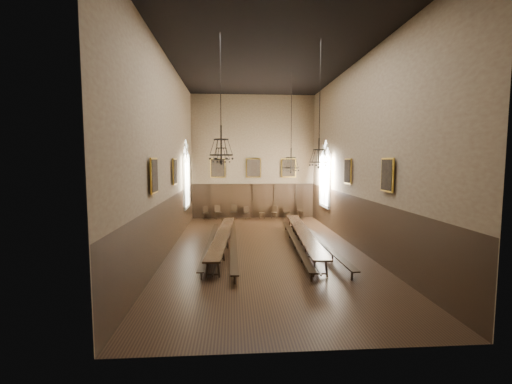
{
  "coord_description": "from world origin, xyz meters",
  "views": [
    {
      "loc": [
        -1.51,
        -16.18,
        4.25
      ],
      "look_at": [
        -0.31,
        1.5,
        2.61
      ],
      "focal_mm": 24.0,
      "sensor_mm": 36.0,
      "label": 1
    }
  ],
  "objects": [
    {
      "name": "portrait_left_1",
      "position": [
        -4.38,
        -3.5,
        3.7
      ],
      "size": [
        0.12,
        1.0,
        1.3
      ],
      "color": "gold",
      "rests_on": "wall_left"
    },
    {
      "name": "table_left",
      "position": [
        -2.02,
        0.14,
        0.36
      ],
      "size": [
        1.17,
        9.2,
        0.72
      ],
      "rotation": [
        0.0,
        0.0,
        -0.06
      ],
      "color": "black",
      "rests_on": "floor"
    },
    {
      "name": "window_left",
      "position": [
        -4.43,
        5.5,
        3.4
      ],
      "size": [
        0.2,
        2.2,
        4.6
      ],
      "primitive_type": null,
      "color": "white",
      "rests_on": "wall_left"
    },
    {
      "name": "chandelier_front_right",
      "position": [
        1.96,
        -2.53,
        4.55
      ],
      "size": [
        0.77,
        0.77,
        4.95
      ],
      "color": "black",
      "rests_on": "ceiling"
    },
    {
      "name": "chair_5",
      "position": [
        1.49,
        8.55,
        0.28
      ],
      "size": [
        0.49,
        0.49,
        0.91
      ],
      "rotation": [
        0.0,
        0.0,
        -0.23
      ],
      "color": "black",
      "rests_on": "floor"
    },
    {
      "name": "wall_left",
      "position": [
        -4.51,
        0.0,
        4.5
      ],
      "size": [
        0.02,
        18.0,
        9.0
      ],
      "primitive_type": "cube",
      "color": "#79684A",
      "rests_on": "ground"
    },
    {
      "name": "ceiling",
      "position": [
        0.0,
        0.0,
        9.01
      ],
      "size": [
        9.0,
        18.0,
        0.02
      ],
      "primitive_type": "cube",
      "color": "black",
      "rests_on": "ground"
    },
    {
      "name": "portrait_back_0",
      "position": [
        -2.6,
        8.88,
        3.7
      ],
      "size": [
        1.1,
        0.12,
        1.4
      ],
      "color": "gold",
      "rests_on": "wall_back"
    },
    {
      "name": "chair_4",
      "position": [
        0.6,
        8.52,
        0.27
      ],
      "size": [
        0.4,
        0.4,
        0.89
      ],
      "rotation": [
        0.0,
        0.0,
        0.01
      ],
      "color": "black",
      "rests_on": "floor"
    },
    {
      "name": "portrait_back_2",
      "position": [
        2.6,
        8.88,
        3.7
      ],
      "size": [
        1.1,
        0.12,
        1.4
      ],
      "color": "gold",
      "rests_on": "wall_back"
    },
    {
      "name": "chandelier_front_left",
      "position": [
        -1.95,
        -2.94,
        4.75
      ],
      "size": [
        0.91,
        0.91,
        4.7
      ],
      "color": "black",
      "rests_on": "ceiling"
    },
    {
      "name": "chair_1",
      "position": [
        -2.6,
        8.54,
        0.31
      ],
      "size": [
        0.57,
        0.57,
        1.01
      ],
      "rotation": [
        0.0,
        0.0,
        0.34
      ],
      "color": "black",
      "rests_on": "floor"
    },
    {
      "name": "bench_left_outer",
      "position": [
        -2.59,
        -0.06,
        0.26
      ],
      "size": [
        0.4,
        9.07,
        0.41
      ],
      "rotation": [
        0.0,
        0.0,
        -0.01
      ],
      "color": "black",
      "rests_on": "floor"
    },
    {
      "name": "wall_front",
      "position": [
        0.0,
        -9.01,
        4.5
      ],
      "size": [
        9.0,
        0.02,
        9.0
      ],
      "primitive_type": "cube",
      "color": "#79684A",
      "rests_on": "ground"
    },
    {
      "name": "bench_right_inner",
      "position": [
        1.47,
        -0.15,
        0.28
      ],
      "size": [
        0.82,
        9.78,
        0.44
      ],
      "rotation": [
        0.0,
        0.0,
        -0.05
      ],
      "color": "black",
      "rests_on": "floor"
    },
    {
      "name": "chair_0",
      "position": [
        -3.48,
        8.53,
        0.28
      ],
      "size": [
        0.52,
        0.52,
        0.94
      ],
      "rotation": [
        0.0,
        0.0,
        0.31
      ],
      "color": "black",
      "rests_on": "floor"
    },
    {
      "name": "chair_6",
      "position": [
        2.44,
        8.54,
        0.27
      ],
      "size": [
        0.41,
        0.41,
        0.88
      ],
      "rotation": [
        0.0,
        0.0,
        0.06
      ],
      "color": "black",
      "rests_on": "floor"
    },
    {
      "name": "floor",
      "position": [
        0.0,
        0.0,
        -0.01
      ],
      "size": [
        9.0,
        18.0,
        0.02
      ],
      "primitive_type": "cube",
      "color": "black",
      "rests_on": "ground"
    },
    {
      "name": "portrait_left_0",
      "position": [
        -4.38,
        1.0,
        3.7
      ],
      "size": [
        0.12,
        1.0,
        1.3
      ],
      "color": "gold",
      "rests_on": "wall_left"
    },
    {
      "name": "portrait_back_1",
      "position": [
        0.0,
        8.88,
        3.7
      ],
      "size": [
        1.1,
        0.12,
        1.4
      ],
      "color": "gold",
      "rests_on": "wall_back"
    },
    {
      "name": "window_right",
      "position": [
        4.43,
        5.5,
        3.4
      ],
      "size": [
        0.2,
        2.2,
        4.6
      ],
      "primitive_type": null,
      "color": "white",
      "rests_on": "wall_right"
    },
    {
      "name": "wainscot_panelling",
      "position": [
        0.0,
        0.0,
        1.25
      ],
      "size": [
        9.0,
        18.0,
        2.5
      ],
      "primitive_type": null,
      "color": "black",
      "rests_on": "floor"
    },
    {
      "name": "chandelier_back_left",
      "position": [
        -2.13,
        2.57,
        4.61
      ],
      "size": [
        0.93,
        0.93,
        4.85
      ],
      "color": "black",
      "rests_on": "ceiling"
    },
    {
      "name": "wall_back",
      "position": [
        0.0,
        9.01,
        4.5
      ],
      "size": [
        9.0,
        0.02,
        9.0
      ],
      "primitive_type": "cube",
      "color": "#79684A",
      "rests_on": "ground"
    },
    {
      "name": "bench_left_inner",
      "position": [
        -1.51,
        -0.16,
        0.28
      ],
      "size": [
        0.38,
        9.91,
        0.45
      ],
      "rotation": [
        0.0,
        0.0,
        0.01
      ],
      "color": "black",
      "rests_on": "floor"
    },
    {
      "name": "chair_2",
      "position": [
        -1.47,
        8.48,
        0.31
      ],
      "size": [
        0.54,
        0.54,
        1.04
      ],
      "rotation": [
        0.0,
        0.0,
        -0.2
      ],
      "color": "black",
      "rests_on": "floor"
    },
    {
      "name": "chair_7",
      "position": [
        3.45,
        8.47,
        0.31
      ],
      "size": [
        0.51,
        0.51,
        1.04
      ],
      "rotation": [
        0.0,
        0.0,
        0.13
      ],
      "color": "black",
      "rests_on": "floor"
    },
    {
      "name": "portrait_right_1",
      "position": [
        4.38,
        -3.5,
        3.7
      ],
      "size": [
        0.12,
        1.0,
        1.3
      ],
      "color": "gold",
      "rests_on": "wall_right"
    },
    {
      "name": "chandelier_back_right",
      "position": [
        1.71,
        2.62,
        4.18
      ],
      "size": [
        0.89,
        0.89,
        5.32
      ],
      "color": "black",
      "rests_on": "ceiling"
    },
    {
      "name": "chair_3",
      "position": [
        -0.51,
        8.47,
        0.27
      ],
      "size": [
        0.5,
        0.5,
        0.89
      ],
      "rotation": [
        0.0,
        0.0,
        0.33
      ],
      "color": "black",
      "rests_on": "floor"
    },
    {
      "name": "table_right",
      "position": [
        1.94,
        0.25,
        0.38
      ],
      "size": [
        1.32,
        9.89,
        0.77
      ],
      "rotation": [
        0.0,
        0.0,
        -0.06
      ],
      "color": "black",
      "rests_on": "floor"
    },
    {
      "name": "portrait_right_0",
      "position": [
        4.38,
        1.0,
        3.7
      ],
      "size": [
        0.12,
        1.0,
        1.3
      ],
      "color": "gold",
      "rests_on": "wall_right"
    },
    {
      "name": "bench_right_outer",
      "position": [
        2.64,
        -0.05,
        0.28
      ],
      "size": [
        0.42,
        9.95,
        0.45
      ],
      "rotation": [
        0.0,
        0.0,
        0.01
      ],
      "color": "black",
      "rests_on": "floor"
    },
    {
      "name": "wall_right",
      "position": [
        4.51,
        0.0,
        4.5
      ],
      "size": [
        0.02,
        18.0,
        9.0
      ],
      "primitive_type": "cube",
      "color": "#79684A",
      "rests_on": "ground"
    }
  ]
}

